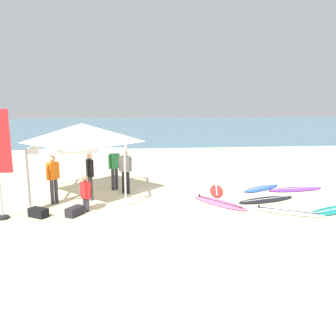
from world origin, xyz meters
name	(u,v)px	position (x,y,z in m)	size (l,w,h in m)	color
ground_plane	(148,199)	(0.00, 0.00, 0.00)	(80.00, 80.00, 0.00)	beige
sea	(137,127)	(0.00, 30.93, 0.05)	(80.00, 36.00, 0.10)	teal
canopy_tent	(82,133)	(-2.36, 0.72, 2.39)	(3.27, 3.27, 2.75)	#B7B7BC
surfboard_purple	(295,189)	(5.99, 0.73, 0.04)	(2.40, 0.90, 0.19)	purple
surfboard_pink	(219,203)	(2.48, -0.77, 0.04)	(1.90, 2.23, 0.19)	pink
surfboard_teal	(335,210)	(6.10, -1.93, 0.04)	(2.40, 1.46, 0.19)	#19847F
surfboard_blue	(262,188)	(4.68, 1.01, 0.04)	(2.02, 1.54, 0.19)	blue
surfboard_white	(287,211)	(4.46, -1.94, 0.04)	(2.26, 1.59, 0.19)	white
surfboard_red	(216,191)	(2.76, 0.82, 0.04)	(0.89, 1.95, 0.19)	red
surfboard_black	(266,200)	(4.28, -0.57, 0.04)	(2.37, 1.23, 0.19)	black
person_green	(114,166)	(-1.27, 1.51, 0.99)	(0.44, 0.40, 1.71)	#383842
person_black	(90,173)	(-2.07, 0.18, 0.99)	(0.31, 0.53, 1.71)	#383842
person_orange	(53,176)	(-3.29, -0.17, 0.99)	(0.39, 0.46, 1.71)	#383842
person_grey	(125,169)	(-0.81, 0.88, 0.99)	(0.53, 0.32, 1.71)	black
person_red	(86,192)	(-2.08, -1.11, 0.66)	(0.39, 0.47, 1.20)	#383842
banner_flag	(2,169)	(-4.43, -1.65, 1.57)	(0.60, 0.36, 3.40)	#99999E
gear_bag_near_tent	(38,213)	(-3.49, -1.59, 0.14)	(0.60, 0.32, 0.28)	black
gear_bag_by_pole	(75,211)	(-2.38, -1.56, 0.14)	(0.60, 0.32, 0.28)	#232328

